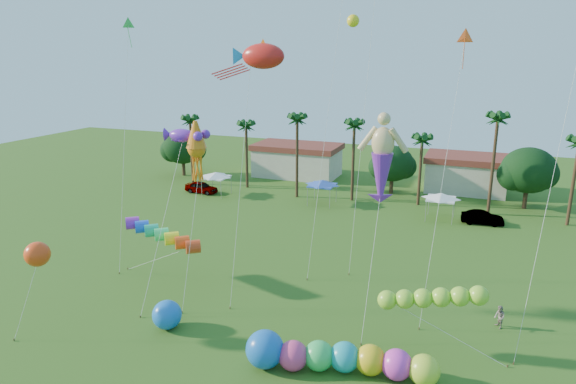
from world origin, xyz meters
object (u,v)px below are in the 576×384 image
(spectator_b, at_px, (499,317))
(caterpillar_inflatable, at_px, (333,357))
(blue_ball, at_px, (167,315))
(car_b, at_px, (482,218))
(car_a, at_px, (201,187))

(spectator_b, xyz_separation_m, caterpillar_inflatable, (-9.04, -8.81, 0.16))
(caterpillar_inflatable, relative_size, blue_ball, 5.66)
(car_b, bearing_deg, spectator_b, 178.92)
(car_a, relative_size, car_b, 1.01)
(car_a, xyz_separation_m, caterpillar_inflatable, (27.29, -31.62, 0.20))
(caterpillar_inflatable, bearing_deg, blue_ball, 165.21)
(caterpillar_inflatable, xyz_separation_m, blue_ball, (-11.77, 0.73, 0.03))
(car_a, height_order, caterpillar_inflatable, caterpillar_inflatable)
(car_a, xyz_separation_m, spectator_b, (36.32, -22.80, 0.03))
(car_a, height_order, car_b, car_a)
(car_a, relative_size, blue_ball, 2.25)
(car_b, bearing_deg, car_a, 84.80)
(car_b, distance_m, caterpillar_inflatable, 32.29)
(spectator_b, bearing_deg, blue_ball, -97.76)
(car_a, distance_m, car_b, 34.84)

